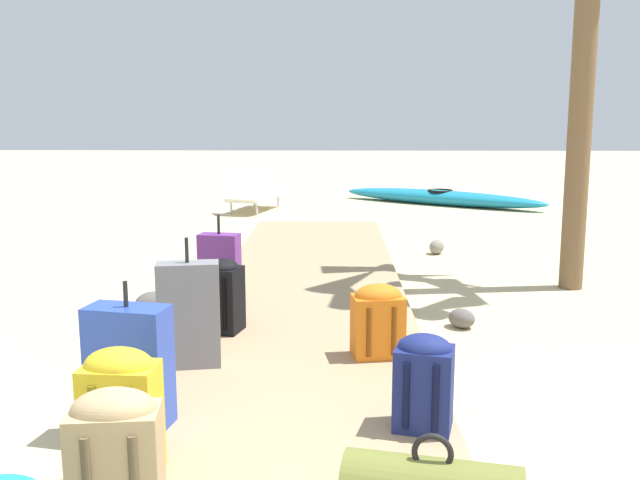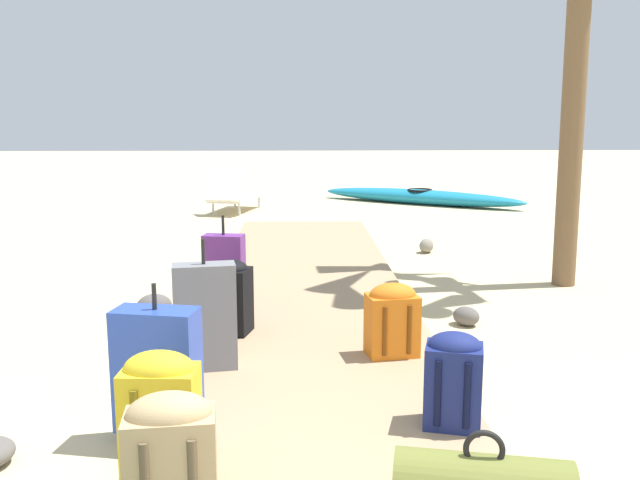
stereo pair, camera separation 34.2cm
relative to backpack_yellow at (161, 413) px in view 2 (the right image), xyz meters
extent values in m
plane|color=#CCB789|center=(0.70, 2.02, -0.40)|extent=(60.00, 60.00, 0.00)
cube|color=tan|center=(0.70, 2.96, -0.36)|extent=(1.81, 9.39, 0.08)
cube|color=gold|center=(0.00, 0.00, -0.06)|extent=(0.34, 0.24, 0.52)
ellipsoid|color=gold|center=(0.00, 0.00, 0.20)|extent=(0.32, 0.23, 0.16)
cylinder|color=#6D5E11|center=(-0.09, -0.10, -0.06)|extent=(0.04, 0.04, 0.42)
cylinder|color=#6D5E11|center=(0.08, -0.11, -0.06)|extent=(0.04, 0.04, 0.42)
cube|color=black|center=(0.11, 2.13, -0.07)|extent=(0.32, 0.31, 0.49)
ellipsoid|color=black|center=(0.11, 2.13, 0.17)|extent=(0.31, 0.30, 0.13)
cylinder|color=black|center=(0.02, 2.02, -0.07)|extent=(0.04, 0.04, 0.39)
cylinder|color=black|center=(0.15, 1.99, -0.07)|extent=(0.04, 0.04, 0.39)
cube|color=orange|center=(1.24, 1.60, -0.11)|extent=(0.37, 0.28, 0.42)
ellipsoid|color=orange|center=(1.24, 1.60, 0.10)|extent=(0.35, 0.27, 0.17)
cylinder|color=#70380C|center=(1.18, 1.47, -0.11)|extent=(0.04, 0.04, 0.33)
cylinder|color=#70380C|center=(1.35, 1.50, -0.11)|extent=(0.04, 0.04, 0.33)
cube|color=#2847B7|center=(-0.12, 0.53, 0.00)|extent=(0.46, 0.29, 0.64)
cylinder|color=black|center=(-0.12, 0.53, 0.39)|extent=(0.02, 0.02, 0.14)
cube|color=navy|center=(1.41, 0.51, -0.10)|extent=(0.34, 0.30, 0.44)
ellipsoid|color=navy|center=(1.41, 0.51, 0.12)|extent=(0.32, 0.28, 0.15)
cylinder|color=black|center=(1.31, 0.41, -0.10)|extent=(0.04, 0.04, 0.35)
cylinder|color=black|center=(1.46, 0.38, -0.10)|extent=(0.04, 0.04, 0.35)
cube|color=slate|center=(0.01, 1.39, 0.03)|extent=(0.42, 0.24, 0.69)
cylinder|color=black|center=(0.01, 1.39, 0.45)|extent=(0.02, 0.02, 0.16)
cube|color=#6B2D84|center=(0.01, 2.65, 0.01)|extent=(0.35, 0.22, 0.66)
cylinder|color=black|center=(0.01, 2.65, 0.42)|extent=(0.02, 0.02, 0.16)
torus|color=black|center=(1.33, -0.38, 0.00)|extent=(0.17, 0.06, 0.16)
ellipsoid|color=tan|center=(0.13, -0.49, 0.22)|extent=(0.33, 0.23, 0.17)
cylinder|color=brown|center=(3.31, 3.88, 1.71)|extent=(0.23, 0.30, 4.21)
cube|color=white|center=(-0.48, 9.50, -0.14)|extent=(0.93, 1.51, 0.08)
cube|color=white|center=(-0.63, 8.92, 0.14)|extent=(0.69, 0.55, 0.56)
cylinder|color=silver|center=(-0.57, 10.10, -0.29)|extent=(0.04, 0.04, 0.22)
cylinder|color=silver|center=(-0.10, 9.98, -0.29)|extent=(0.04, 0.04, 0.22)
cylinder|color=silver|center=(-0.85, 9.02, -0.29)|extent=(0.04, 0.04, 0.22)
cylinder|color=silver|center=(-0.39, 8.89, -0.29)|extent=(0.04, 0.04, 0.22)
ellipsoid|color=teal|center=(3.01, 10.42, -0.25)|extent=(3.83, 2.78, 0.28)
torus|color=black|center=(3.01, 10.42, -0.13)|extent=(0.68, 0.68, 0.05)
ellipsoid|color=gray|center=(2.23, 5.54, -0.31)|extent=(0.26, 0.29, 0.18)
ellipsoid|color=#5B5651|center=(-0.61, 2.82, -0.30)|extent=(0.36, 0.34, 0.20)
ellipsoid|color=#5B5651|center=(1.98, 2.50, -0.32)|extent=(0.29, 0.30, 0.15)
camera|label=1|loc=(0.95, -2.85, 1.28)|focal=38.50mm
camera|label=2|loc=(0.60, -2.85, 1.28)|focal=38.50mm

